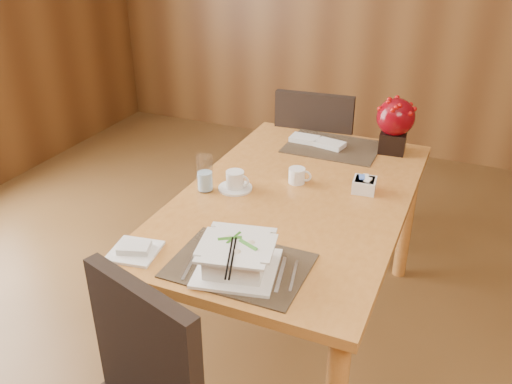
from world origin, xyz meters
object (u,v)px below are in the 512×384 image
at_px(creamer_jug, 297,176).
at_px(bread_plate, 135,251).
at_px(far_chair, 316,158).
at_px(dining_table, 294,215).
at_px(water_glass, 205,174).
at_px(soup_setting, 237,258).
at_px(berry_decor, 395,122).
at_px(coffee_cup, 235,182).
at_px(sugar_caddy, 364,185).

xyz_separation_m(creamer_jug, bread_plate, (-0.33, -0.73, -0.03)).
bearing_deg(creamer_jug, far_chair, 93.52).
bearing_deg(dining_table, water_glass, -162.93).
height_order(soup_setting, berry_decor, berry_decor).
bearing_deg(water_glass, bread_plate, -90.54).
bearing_deg(coffee_cup, far_chair, 85.27).
relative_size(coffee_cup, bread_plate, 0.90).
bearing_deg(bread_plate, dining_table, 59.47).
xyz_separation_m(sugar_caddy, berry_decor, (0.03, 0.47, 0.12)).
xyz_separation_m(soup_setting, far_chair, (-0.18, 1.44, -0.27)).
xyz_separation_m(water_glass, bread_plate, (-0.00, -0.51, -0.07)).
distance_m(sugar_caddy, bread_plate, 0.99).
relative_size(sugar_caddy, berry_decor, 0.35).
xyz_separation_m(coffee_cup, creamer_jug, (0.22, 0.16, -0.00)).
xyz_separation_m(creamer_jug, far_chair, (-0.14, 0.76, -0.25)).
bearing_deg(bread_plate, far_chair, 82.73).
bearing_deg(water_glass, dining_table, 17.07).
distance_m(water_glass, creamer_jug, 0.40).
height_order(sugar_caddy, berry_decor, berry_decor).
xyz_separation_m(soup_setting, water_glass, (-0.37, 0.47, 0.03)).
height_order(bread_plate, far_chair, far_chair).
xyz_separation_m(soup_setting, bread_plate, (-0.37, -0.04, -0.05)).
distance_m(dining_table, creamer_jug, 0.17).
bearing_deg(bread_plate, berry_decor, 62.44).
relative_size(dining_table, bread_plate, 9.37).
bearing_deg(soup_setting, coffee_cup, 103.93).
xyz_separation_m(bread_plate, far_chair, (0.19, 1.49, -0.22)).
xyz_separation_m(water_glass, berry_decor, (0.64, 0.73, 0.07)).
bearing_deg(creamer_jug, berry_decor, 51.01).
bearing_deg(sugar_caddy, soup_setting, -108.94).
xyz_separation_m(sugar_caddy, bread_plate, (-0.62, -0.77, -0.02)).
bearing_deg(far_chair, berry_decor, 146.24).
bearing_deg(sugar_caddy, berry_decor, 86.77).
bearing_deg(coffee_cup, water_glass, -150.67).
xyz_separation_m(dining_table, soup_setting, (0.00, -0.58, 0.15)).
bearing_deg(bread_plate, water_glass, 89.46).
xyz_separation_m(dining_table, berry_decor, (0.28, 0.62, 0.25)).
relative_size(soup_setting, water_glass, 1.95).
bearing_deg(dining_table, creamer_jug, 106.86).
relative_size(dining_table, water_glass, 9.50).
bearing_deg(far_chair, dining_table, 96.59).
bearing_deg(sugar_caddy, bread_plate, -128.87).
xyz_separation_m(coffee_cup, far_chair, (0.08, 0.92, -0.25)).
height_order(creamer_jug, sugar_caddy, creamer_jug).
bearing_deg(dining_table, sugar_caddy, 30.26).
bearing_deg(coffee_cup, dining_table, 11.12).
xyz_separation_m(berry_decor, bread_plate, (-0.65, -1.24, -0.15)).
distance_m(coffee_cup, bread_plate, 0.58).
bearing_deg(berry_decor, water_glass, -131.39).
distance_m(coffee_cup, berry_decor, 0.86).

